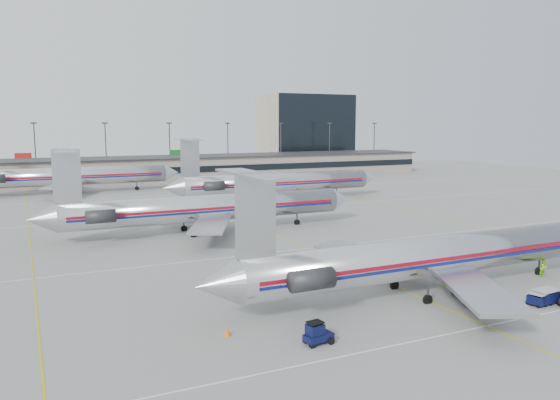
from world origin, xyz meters
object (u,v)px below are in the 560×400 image
tug_center (476,297)px  belt_loader (452,271)px  jet_foreground (429,256)px  jet_second_row (202,208)px  uld_container (466,285)px

tug_center → belt_loader: bearing=63.3°
jet_foreground → jet_second_row: jet_second_row is taller
tug_center → jet_foreground: bearing=110.6°
jet_second_row → belt_loader: (15.55, -31.38, -2.86)m
jet_second_row → tug_center: bearing=-73.9°
tug_center → jet_second_row: bearing=109.4°
jet_second_row → uld_container: bearing=-71.5°
jet_foreground → uld_container: 3.95m
jet_foreground → belt_loader: 7.04m
jet_foreground → jet_second_row: size_ratio=0.96×
jet_second_row → tug_center: jet_second_row is taller
jet_foreground → belt_loader: bearing=28.6°
jet_second_row → jet_foreground: bearing=-74.1°
belt_loader → tug_center: bearing=-117.3°
uld_container → jet_second_row: bearing=116.3°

